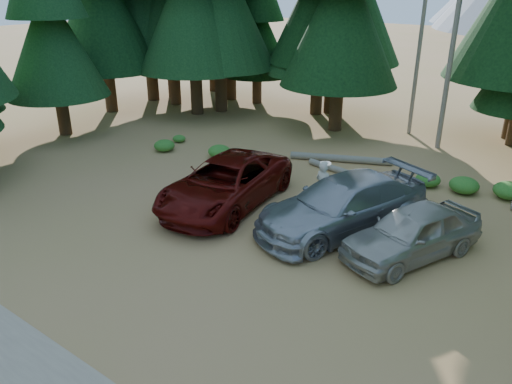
# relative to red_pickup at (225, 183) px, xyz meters

# --- Properties ---
(ground) EXTENTS (160.00, 160.00, 0.00)m
(ground) POSITION_rel_red_pickup_xyz_m (3.23, -3.30, -0.85)
(ground) COLOR #A98848
(ground) RESTS_ON ground
(forest_belt_north) EXTENTS (36.00, 7.00, 22.00)m
(forest_belt_north) POSITION_rel_red_pickup_xyz_m (3.23, 11.70, -0.85)
(forest_belt_north) COLOR black
(forest_belt_north) RESTS_ON ground
(forest_belt_west) EXTENTS (6.00, 22.00, 22.00)m
(forest_belt_west) POSITION_rel_red_pickup_xyz_m (-12.27, 0.70, -0.85)
(forest_belt_west) COLOR black
(forest_belt_west) RESTS_ON ground
(snag_front) EXTENTS (0.24, 0.24, 12.00)m
(snag_front) POSITION_rel_red_pickup_xyz_m (4.03, 11.20, 5.15)
(snag_front) COLOR gray
(snag_front) RESTS_ON ground
(snag_back) EXTENTS (0.20, 0.20, 10.00)m
(snag_back) POSITION_rel_red_pickup_xyz_m (2.03, 12.70, 4.15)
(snag_back) COLOR gray
(snag_back) RESTS_ON ground
(red_pickup) EXTENTS (3.65, 6.43, 1.69)m
(red_pickup) POSITION_rel_red_pickup_xyz_m (0.00, 0.00, 0.00)
(red_pickup) COLOR #540A07
(red_pickup) RESTS_ON ground
(silver_minivan_center) EXTENTS (4.62, 6.55, 1.76)m
(silver_minivan_center) POSITION_rel_red_pickup_xyz_m (4.29, 0.73, 0.03)
(silver_minivan_center) COLOR #A0A4A8
(silver_minivan_center) RESTS_ON ground
(silver_minivan_right) EXTENTS (3.42, 4.89, 1.55)m
(silver_minivan_right) POSITION_rel_red_pickup_xyz_m (6.69, 0.46, -0.07)
(silver_minivan_right) COLOR #B1AB9D
(silver_minivan_right) RESTS_ON ground
(frisbee_player) EXTENTS (0.81, 0.65, 1.91)m
(frisbee_player) POSITION_rel_red_pickup_xyz_m (3.44, 0.94, 0.35)
(frisbee_player) COLOR beige
(frisbee_player) RESTS_ON ground
(log_left) EXTENTS (4.23, 2.11, 0.32)m
(log_left) POSITION_rel_red_pickup_xyz_m (1.22, 6.55, -0.69)
(log_left) COLOR gray
(log_left) RESTS_ON ground
(log_mid) EXTENTS (3.34, 0.82, 0.28)m
(log_mid) POSITION_rel_red_pickup_xyz_m (1.94, 5.22, -0.71)
(log_mid) COLOR gray
(log_mid) RESTS_ON ground
(shrub_far_left) EXTENTS (0.97, 0.97, 0.53)m
(shrub_far_left) POSITION_rel_red_pickup_xyz_m (-6.24, 2.96, -0.58)
(shrub_far_left) COLOR #237122
(shrub_far_left) RESTS_ON ground
(shrub_left) EXTENTS (1.03, 1.03, 0.56)m
(shrub_left) POSITION_rel_red_pickup_xyz_m (-3.57, 3.82, -0.57)
(shrub_left) COLOR #237122
(shrub_left) RESTS_ON ground
(shrub_center_left) EXTENTS (1.04, 1.04, 0.57)m
(shrub_center_left) POSITION_rel_red_pickup_xyz_m (2.62, 3.62, -0.56)
(shrub_center_left) COLOR #237122
(shrub_center_left) RESTS_ON ground
(shrub_center_right) EXTENTS (0.96, 0.96, 0.53)m
(shrub_center_right) POSITION_rel_red_pickup_xyz_m (5.28, 6.11, -0.58)
(shrub_center_right) COLOR #237122
(shrub_center_right) RESTS_ON ground
(shrub_right) EXTENTS (1.10, 1.10, 0.61)m
(shrub_right) POSITION_rel_red_pickup_xyz_m (6.62, 6.26, -0.54)
(shrub_right) COLOR #237122
(shrub_right) RESTS_ON ground
(shrub_far_right) EXTENTS (1.13, 1.13, 0.62)m
(shrub_far_right) POSITION_rel_red_pickup_xyz_m (8.12, 6.70, -0.54)
(shrub_far_right) COLOR #237122
(shrub_far_right) RESTS_ON ground
(shrub_edge_west) EXTENTS (0.64, 0.64, 0.35)m
(shrub_edge_west) POSITION_rel_red_pickup_xyz_m (-6.67, 4.37, -0.67)
(shrub_edge_west) COLOR #237122
(shrub_edge_west) RESTS_ON ground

